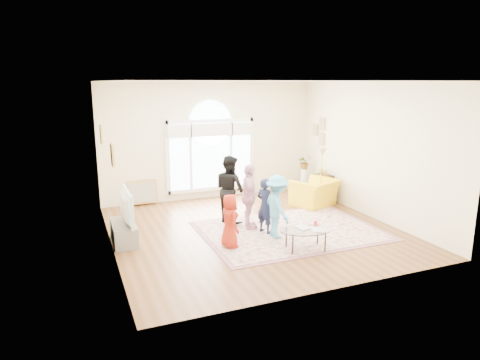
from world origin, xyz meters
name	(u,v)px	position (x,y,z in m)	size (l,w,h in m)	color
ground	(254,230)	(0.00, 0.00, 0.00)	(6.00, 6.00, 0.00)	#573415
room_shell	(213,143)	(0.01, 2.83, 1.57)	(6.00, 6.00, 6.00)	beige
area_rug	(290,231)	(0.70, -0.37, 0.01)	(3.60, 2.60, 0.02)	beige
rug_border	(290,231)	(0.70, -0.37, 0.01)	(3.80, 2.80, 0.01)	#905965
tv_console	(124,233)	(-2.75, 0.30, 0.21)	(0.45, 1.00, 0.42)	gray
television	(122,207)	(-2.74, 0.30, 0.76)	(0.18, 1.17, 0.67)	black
coffee_table	(306,230)	(0.46, -1.43, 0.40)	(1.12, 0.82, 0.54)	silver
armchair	(315,193)	(2.23, 1.14, 0.35)	(1.08, 0.95, 0.70)	yellow
side_cabinet	(323,187)	(2.78, 1.60, 0.35)	(0.40, 0.50, 0.70)	black
floor_lamp	(322,157)	(2.47, 1.23, 1.28)	(0.30, 0.30, 1.51)	black
plant_pedestal	(304,181)	(2.70, 2.47, 0.35)	(0.20, 0.20, 0.70)	white
potted_plant	(305,162)	(2.70, 2.47, 0.91)	(0.39, 0.33, 0.43)	#33722D
leaning_picture	(142,205)	(-1.96, 2.90, 0.00)	(0.80, 0.05, 0.62)	tan
child_red	(230,221)	(-0.85, -0.75, 0.55)	(0.52, 0.34, 1.06)	#A52412
child_navy	(265,206)	(0.14, -0.27, 0.62)	(0.43, 0.28, 1.19)	#171E3A
child_black	(230,189)	(-0.31, 0.68, 0.80)	(0.76, 0.59, 1.56)	black
child_pink	(249,197)	(-0.07, 0.11, 0.74)	(0.84, 0.35, 1.43)	#DE9AB4
child_blue	(277,207)	(0.24, -0.63, 0.68)	(0.85, 0.49, 1.32)	#50ABD3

